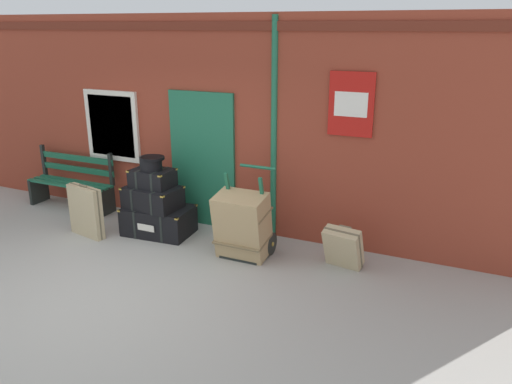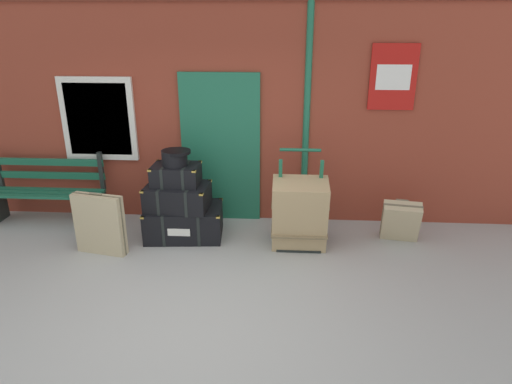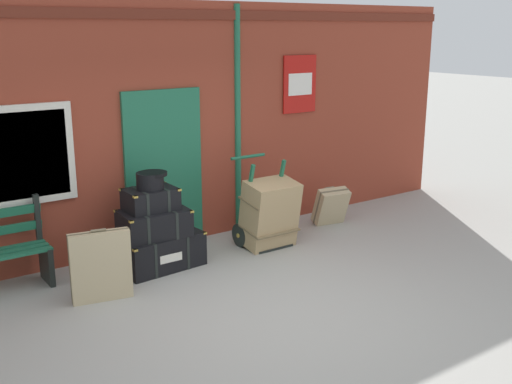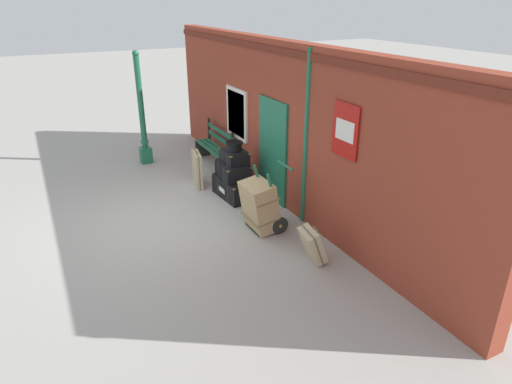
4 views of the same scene
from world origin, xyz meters
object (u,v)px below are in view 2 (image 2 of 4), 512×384
object	(u,v)px
platform_bench	(48,192)
steamer_trunk_middle	(178,197)
steamer_trunk_top	(176,175)
porters_trolley	(299,222)
large_brown_trunk	(300,214)
steamer_trunk_base	(184,222)
suitcase_umber	(100,224)
suitcase_tan	(401,221)
round_hatbox	(175,157)

from	to	relation	value
platform_bench	steamer_trunk_middle	size ratio (longest dim) A/B	1.91
steamer_trunk_top	porters_trolley	world-z (taller)	porters_trolley
platform_bench	large_brown_trunk	distance (m)	3.61
steamer_trunk_base	suitcase_umber	distance (m)	1.08
suitcase_tan	steamer_trunk_base	bearing A→B (deg)	-179.26
suitcase_umber	platform_bench	bearing A→B (deg)	141.25
platform_bench	steamer_trunk_middle	world-z (taller)	platform_bench
platform_bench	round_hatbox	size ratio (longest dim) A/B	4.28
steamer_trunk_middle	large_brown_trunk	distance (m)	1.60
steamer_trunk_middle	round_hatbox	distance (m)	0.54
platform_bench	steamer_trunk_base	world-z (taller)	platform_bench
round_hatbox	suitcase_umber	distance (m)	1.25
steamer_trunk_middle	large_brown_trunk	bearing A→B (deg)	-6.94
large_brown_trunk	round_hatbox	bearing A→B (deg)	172.08
steamer_trunk_top	steamer_trunk_base	bearing A→B (deg)	-9.72
steamer_trunk_middle	large_brown_trunk	size ratio (longest dim) A/B	0.89
steamer_trunk_top	suitcase_umber	size ratio (longest dim) A/B	0.76
porters_trolley	suitcase_tan	bearing A→B (deg)	3.53
round_hatbox	porters_trolley	size ratio (longest dim) A/B	0.32
steamer_trunk_base	steamer_trunk_top	xyz separation A→B (m)	(-0.07, 0.01, 0.66)
steamer_trunk_base	steamer_trunk_middle	size ratio (longest dim) A/B	1.26
steamer_trunk_base	porters_trolley	bearing A→B (deg)	-1.69
steamer_trunk_top	suitcase_umber	distance (m)	1.12
porters_trolley	suitcase_umber	world-z (taller)	porters_trolley
steamer_trunk_base	porters_trolley	xyz separation A→B (m)	(1.53, -0.05, 0.06)
porters_trolley	large_brown_trunk	xyz separation A→B (m)	(-0.00, -0.18, 0.20)
platform_bench	suitcase_tan	distance (m)	4.91
platform_bench	porters_trolley	size ratio (longest dim) A/B	1.36
porters_trolley	steamer_trunk_middle	bearing A→B (deg)	179.48
platform_bench	steamer_trunk_base	size ratio (longest dim) A/B	1.51
steamer_trunk_middle	suitcase_tan	size ratio (longest dim) A/B	1.46
steamer_trunk_top	round_hatbox	xyz separation A→B (m)	(0.01, -0.01, 0.25)
large_brown_trunk	suitcase_umber	xyz separation A→B (m)	(-2.46, -0.29, -0.08)
porters_trolley	large_brown_trunk	bearing A→B (deg)	-90.00
platform_bench	steamer_trunk_middle	xyz separation A→B (m)	(1.98, -0.40, 0.14)
steamer_trunk_middle	steamer_trunk_top	world-z (taller)	steamer_trunk_top
platform_bench	steamer_trunk_middle	bearing A→B (deg)	-11.35
suitcase_umber	suitcase_tan	bearing A→B (deg)	8.30
steamer_trunk_top	suitcase_umber	world-z (taller)	steamer_trunk_top
porters_trolley	large_brown_trunk	size ratio (longest dim) A/B	1.25
steamer_trunk_top	suitcase_tan	bearing A→B (deg)	0.49
round_hatbox	suitcase_tan	distance (m)	3.04
porters_trolley	suitcase_umber	size ratio (longest dim) A/B	1.45
steamer_trunk_top	porters_trolley	distance (m)	1.71
porters_trolley	round_hatbox	bearing A→B (deg)	178.46
steamer_trunk_top	large_brown_trunk	bearing A→B (deg)	-8.39
steamer_trunk_middle	steamer_trunk_top	xyz separation A→B (m)	(-0.01, 0.04, 0.29)
round_hatbox	large_brown_trunk	world-z (taller)	round_hatbox
steamer_trunk_base	suitcase_umber	size ratio (longest dim) A/B	1.31
round_hatbox	steamer_trunk_base	bearing A→B (deg)	1.90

